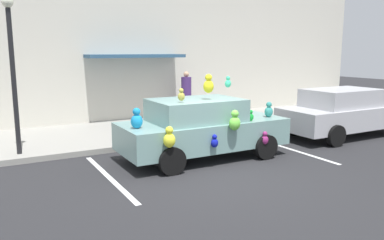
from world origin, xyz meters
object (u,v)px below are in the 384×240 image
(parked_sedan_behind, at_px, (344,112))
(street_lamp_post, at_px, (12,60))
(pedestrian_near_shopfront, at_px, (186,97))
(teddy_bear_on_sidewalk, at_px, (137,127))
(plush_covered_car, at_px, (201,128))

(parked_sedan_behind, bearing_deg, street_lamp_post, 167.55)
(street_lamp_post, distance_m, pedestrian_near_shopfront, 7.04)
(parked_sedan_behind, bearing_deg, pedestrian_near_shopfront, 123.24)
(teddy_bear_on_sidewalk, height_order, street_lamp_post, street_lamp_post)
(plush_covered_car, height_order, street_lamp_post, street_lamp_post)
(street_lamp_post, bearing_deg, pedestrian_near_shopfront, 23.64)
(plush_covered_car, xyz_separation_m, pedestrian_near_shopfront, (2.17, 4.89, 0.18))
(parked_sedan_behind, distance_m, street_lamp_post, 9.85)
(street_lamp_post, bearing_deg, plush_covered_car, -27.35)
(plush_covered_car, distance_m, street_lamp_post, 4.96)
(teddy_bear_on_sidewalk, relative_size, pedestrian_near_shopfront, 0.36)
(plush_covered_car, distance_m, parked_sedan_behind, 5.34)
(street_lamp_post, height_order, pedestrian_near_shopfront, street_lamp_post)
(teddy_bear_on_sidewalk, bearing_deg, street_lamp_post, -173.37)
(teddy_bear_on_sidewalk, height_order, pedestrian_near_shopfront, pedestrian_near_shopfront)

